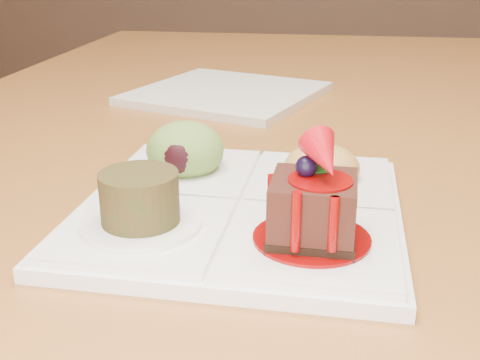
# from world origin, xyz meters

# --- Properties ---
(dining_table) EXTENTS (1.00, 1.80, 0.75)m
(dining_table) POSITION_xyz_m (0.00, 0.00, 0.68)
(dining_table) COLOR #A06529
(dining_table) RESTS_ON ground
(sampler_plate) EXTENTS (0.27, 0.27, 0.10)m
(sampler_plate) POSITION_xyz_m (-0.00, -0.23, 0.77)
(sampler_plate) COLOR white
(sampler_plate) RESTS_ON dining_table
(second_plate) EXTENTS (0.32, 0.32, 0.01)m
(second_plate) POSITION_xyz_m (-0.09, 0.19, 0.76)
(second_plate) COLOR white
(second_plate) RESTS_ON dining_table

